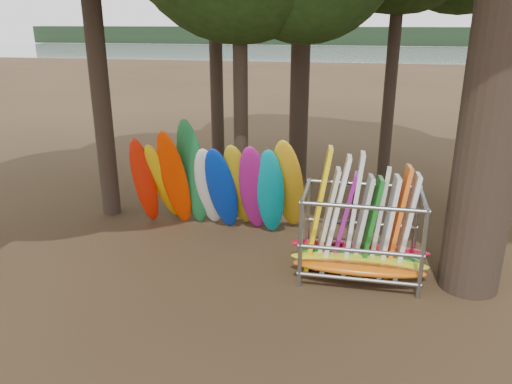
# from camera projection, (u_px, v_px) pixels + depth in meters

# --- Properties ---
(ground) EXTENTS (120.00, 120.00, 0.00)m
(ground) POSITION_uv_depth(u_px,v_px,m) (267.00, 274.00, 11.24)
(ground) COLOR #47331E
(ground) RESTS_ON ground
(lake) EXTENTS (160.00, 160.00, 0.00)m
(lake) POSITION_uv_depth(u_px,v_px,m) (349.00, 63.00, 66.78)
(lake) COLOR gray
(lake) RESTS_ON ground
(far_shore) EXTENTS (160.00, 4.00, 4.00)m
(far_shore) POSITION_uv_depth(u_px,v_px,m) (356.00, 36.00, 112.41)
(far_shore) COLOR black
(far_shore) RESTS_ON ground
(kayak_row) EXTENTS (4.66, 2.05, 3.25)m
(kayak_row) POSITION_uv_depth(u_px,v_px,m) (218.00, 185.00, 12.99)
(kayak_row) COLOR red
(kayak_row) RESTS_ON ground
(storage_rack) EXTENTS (3.21, 1.57, 2.89)m
(storage_rack) POSITION_uv_depth(u_px,v_px,m) (360.00, 237.00, 10.89)
(storage_rack) COLOR gray
(storage_rack) RESTS_ON ground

